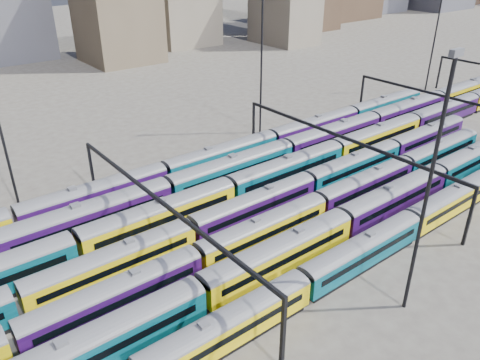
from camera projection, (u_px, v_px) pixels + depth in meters
ground at (289, 205)px, 65.40m from camera, size 500.00×500.00×0.00m
rake_0 at (452, 198)px, 62.27m from camera, size 92.56×2.71×4.55m
rake_1 at (394, 195)px, 62.44m from camera, size 144.65×3.02×5.09m
rake_2 at (197, 257)px, 50.51m from camera, size 113.89×2.78×4.67m
rake_3 at (191, 229)px, 55.32m from camera, size 117.78×2.87×4.83m
rake_4 at (287, 168)px, 69.88m from camera, size 150.29×3.14×5.29m
rake_5 at (287, 149)px, 75.91m from camera, size 132.94×3.24×5.47m
rake_6 at (164, 172)px, 68.52m from camera, size 126.00×3.07×5.18m
gantry_1 at (160, 208)px, 51.30m from camera, size 0.35×40.35×8.03m
gantry_2 at (342, 143)px, 67.82m from camera, size 0.35×40.35×8.03m
gantry_3 at (452, 104)px, 84.35m from camera, size 0.35×40.35×8.03m
mast_2 at (429, 184)px, 40.89m from camera, size 1.40×0.50×25.60m
mast_3 at (261, 60)px, 84.13m from camera, size 1.40×0.50×25.60m
mast_5 at (436, 33)px, 108.86m from camera, size 1.40×0.50×25.60m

